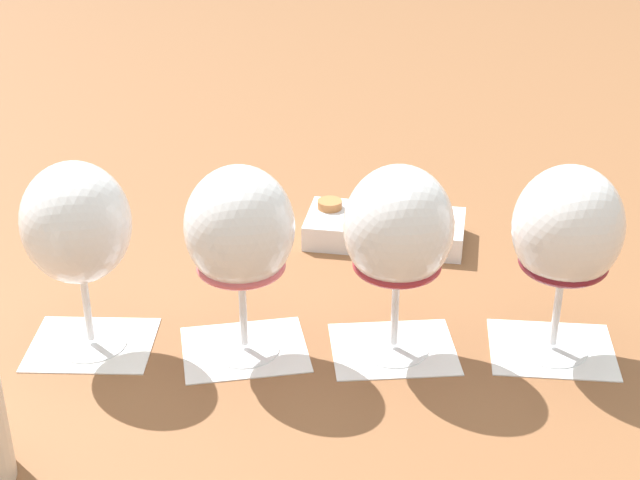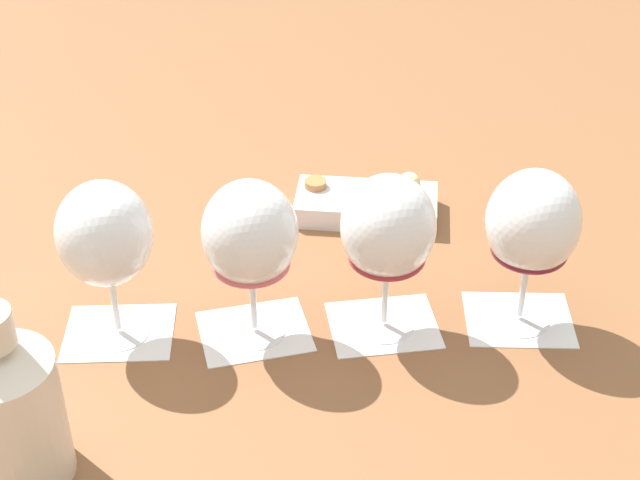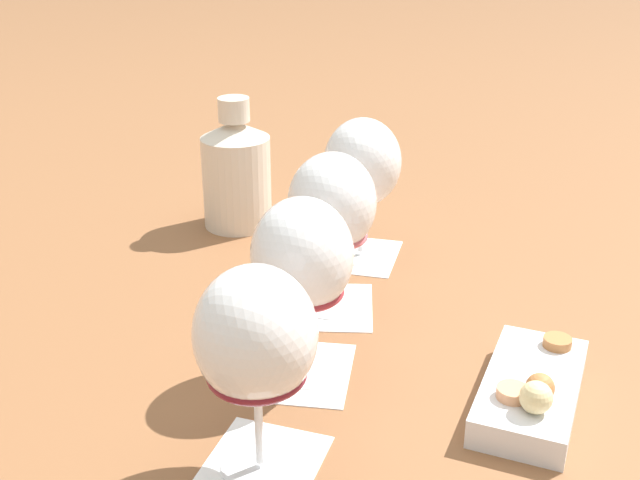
% 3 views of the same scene
% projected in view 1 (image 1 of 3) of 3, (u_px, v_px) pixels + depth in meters
% --- Properties ---
extents(ground_plane, '(8.00, 8.00, 0.00)m').
position_uv_depth(ground_plane, '(325.00, 347.00, 0.93)').
color(ground_plane, brown).
extents(tasting_card_0, '(0.15, 0.15, 0.00)m').
position_uv_depth(tasting_card_0, '(92.00, 344.00, 0.93)').
color(tasting_card_0, white).
rests_on(tasting_card_0, ground_plane).
extents(tasting_card_1, '(0.14, 0.15, 0.00)m').
position_uv_depth(tasting_card_1, '(245.00, 349.00, 0.92)').
color(tasting_card_1, white).
rests_on(tasting_card_1, ground_plane).
extents(tasting_card_2, '(0.15, 0.15, 0.00)m').
position_uv_depth(tasting_card_2, '(393.00, 348.00, 0.92)').
color(tasting_card_2, white).
rests_on(tasting_card_2, ground_plane).
extents(tasting_card_3, '(0.15, 0.15, 0.00)m').
position_uv_depth(tasting_card_3, '(552.00, 349.00, 0.92)').
color(tasting_card_3, white).
rests_on(tasting_card_3, ground_plane).
extents(wine_glass_0, '(0.10, 0.10, 0.18)m').
position_uv_depth(wine_glass_0, '(77.00, 231.00, 0.87)').
color(wine_glass_0, white).
rests_on(wine_glass_0, tasting_card_0).
extents(wine_glass_1, '(0.10, 0.10, 0.18)m').
position_uv_depth(wine_glass_1, '(240.00, 234.00, 0.86)').
color(wine_glass_1, white).
rests_on(wine_glass_1, tasting_card_1).
extents(wine_glass_2, '(0.10, 0.10, 0.18)m').
position_uv_depth(wine_glass_2, '(398.00, 234.00, 0.86)').
color(wine_glass_2, white).
rests_on(wine_glass_2, tasting_card_2).
extents(wine_glass_3, '(0.10, 0.10, 0.18)m').
position_uv_depth(wine_glass_3, '(567.00, 234.00, 0.86)').
color(wine_glass_3, white).
rests_on(wine_glass_3, tasting_card_3).
extents(snack_dish, '(0.19, 0.17, 0.06)m').
position_uv_depth(snack_dish, '(388.00, 227.00, 1.11)').
color(snack_dish, silver).
rests_on(snack_dish, ground_plane).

